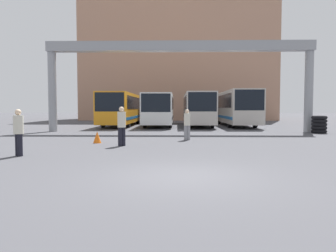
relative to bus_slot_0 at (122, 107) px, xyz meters
name	(u,v)px	position (x,y,z in m)	size (l,w,h in m)	color
ground_plane	(184,177)	(5.55, -23.68, -1.78)	(200.00, 200.00, 0.00)	#47474C
building_backdrop	(178,62)	(5.55, 18.30, 6.93)	(27.29, 12.00, 17.41)	tan
overhead_gantry	(179,59)	(5.55, -8.02, 3.49)	(19.28, 0.80, 6.54)	gray
bus_slot_0	(122,107)	(0.00, 0.00, 0.00)	(2.59, 12.01, 3.08)	orange
bus_slot_1	(159,108)	(3.70, -0.56, -0.05)	(2.58, 10.90, 2.98)	silver
bus_slot_2	(198,107)	(7.40, -0.11, 0.00)	(2.50, 11.79, 3.09)	beige
bus_slot_3	(235,106)	(11.10, 0.19, 0.12)	(2.57, 12.40, 3.29)	beige
pedestrian_near_left	(122,125)	(2.84, -17.07, -0.82)	(0.37, 0.37, 1.80)	black
pedestrian_far_center	(19,131)	(-0.37, -20.30, -0.87)	(0.35, 0.35, 1.70)	black
pedestrian_mid_right	(187,124)	(5.92, -14.21, -0.89)	(0.35, 0.35, 1.66)	gray
traffic_cone	(97,137)	(1.41, -15.87, -1.49)	(0.40, 0.40, 0.58)	orange
tire_stack	(319,124)	(15.19, -9.15, -1.18)	(1.04, 1.04, 1.20)	black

